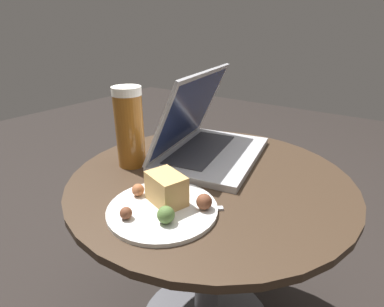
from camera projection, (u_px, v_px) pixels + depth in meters
table at (209, 229)px, 0.83m from camera, size 0.71×0.71×0.56m
laptop at (205, 139)px, 0.86m from camera, size 0.39×0.31×0.25m
beer_glass at (130, 127)px, 0.78m from camera, size 0.08×0.08×0.21m
snack_plate at (164, 201)px, 0.62m from camera, size 0.23×0.23×0.07m
fork at (176, 212)px, 0.61m from camera, size 0.13×0.14×0.00m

